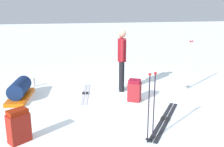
# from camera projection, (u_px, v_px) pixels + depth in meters

# --- Properties ---
(ground_plane) EXTENTS (80.00, 80.00, 0.00)m
(ground_plane) POSITION_uv_depth(u_px,v_px,m) (112.00, 101.00, 6.18)
(ground_plane) COLOR white
(skier_standing) EXTENTS (0.31, 0.55, 1.70)m
(skier_standing) POSITION_uv_depth(u_px,v_px,m) (122.00, 57.00, 6.75)
(skier_standing) COLOR black
(skier_standing) RESTS_ON ground_plane
(ski_pair_near) EXTENTS (0.60, 1.72, 0.05)m
(ski_pair_near) POSITION_uv_depth(u_px,v_px,m) (85.00, 94.00, 6.64)
(ski_pair_near) COLOR silver
(ski_pair_near) RESTS_ON ground_plane
(ski_pair_far) EXTENTS (1.42, 1.60, 0.05)m
(ski_pair_far) POSITION_uv_depth(u_px,v_px,m) (165.00, 120.00, 5.06)
(ski_pair_far) COLOR black
(ski_pair_far) RESTS_ON ground_plane
(backpack_large_dark) EXTENTS (0.41, 0.37, 0.59)m
(backpack_large_dark) POSITION_uv_depth(u_px,v_px,m) (19.00, 126.00, 4.17)
(backpack_large_dark) COLOR maroon
(backpack_large_dark) RESTS_ON ground_plane
(backpack_bright) EXTENTS (0.40, 0.39, 0.55)m
(backpack_bright) POSITION_uv_depth(u_px,v_px,m) (134.00, 90.00, 6.10)
(backpack_bright) COLOR maroon
(backpack_bright) RESTS_ON ground_plane
(ski_poles_planted_near) EXTENTS (0.16, 0.10, 1.39)m
(ski_poles_planted_near) POSITION_uv_depth(u_px,v_px,m) (190.00, 62.00, 6.98)
(ski_poles_planted_near) COLOR silver
(ski_poles_planted_near) RESTS_ON ground_plane
(ski_poles_planted_far) EXTENTS (0.18, 0.10, 1.22)m
(ski_poles_planted_far) POSITION_uv_depth(u_px,v_px,m) (151.00, 104.00, 4.08)
(ski_poles_planted_far) COLOR black
(ski_poles_planted_far) RESTS_ON ground_plane
(gear_sled) EXTENTS (0.70, 1.34, 0.49)m
(gear_sled) POSITION_uv_depth(u_px,v_px,m) (20.00, 90.00, 6.28)
(gear_sled) COLOR #E75F0B
(gear_sled) RESTS_ON ground_plane
(thermos_bottle) EXTENTS (0.07, 0.07, 0.26)m
(thermos_bottle) POSITION_uv_depth(u_px,v_px,m) (34.00, 82.00, 7.29)
(thermos_bottle) COLOR #B4B7B8
(thermos_bottle) RESTS_ON ground_plane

